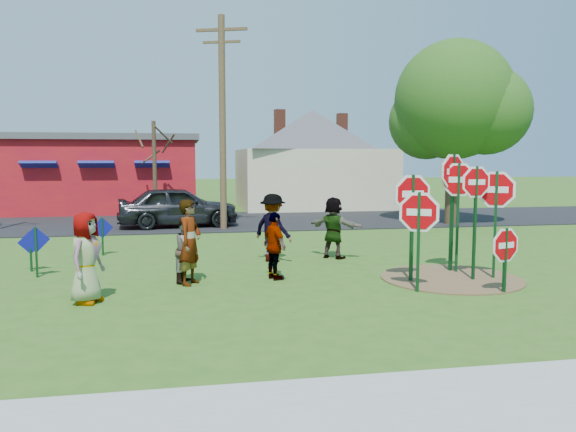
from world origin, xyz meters
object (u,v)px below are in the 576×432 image
Objects in this scene: person_a at (86,258)px; suv at (178,206)px; stop_sign_c at (476,196)px; leafy_tree at (457,106)px; stop_sign_d at (453,182)px; utility_pole at (222,119)px; stop_sign_a at (419,220)px; stop_sign_b at (458,189)px; person_b at (190,242)px.

person_a is 11.63m from suv.
stop_sign_c reaches higher than person_a.
leafy_tree is (12.77, 10.45, 3.95)m from person_a.
suv is at bearing 98.64° from stop_sign_d.
utility_pole is 1.07× the size of leafy_tree.
stop_sign_a is 0.74× the size of stop_sign_d.
stop_sign_d is 10.36m from leafy_tree.
leafy_tree reaches higher than stop_sign_b.
utility_pole reaches higher than suv.
suv is (-6.72, 10.15, -1.18)m from stop_sign_b.
stop_sign_a is 0.82× the size of stop_sign_c.
leafy_tree is at bearing 37.98° from stop_sign_d.
leafy_tree is (6.18, 10.72, 3.33)m from stop_sign_a.
person_b is (-6.25, -0.28, -1.25)m from stop_sign_d.
stop_sign_c is at bearing 53.80° from stop_sign_a.
stop_sign_b is 6.42m from person_b.
person_a is 0.37× the size of suv.
person_a is 16.97m from leafy_tree.
person_b is at bearing -159.47° from stop_sign_b.
stop_sign_b is at bearing -60.96° from person_b.
person_a is 0.94× the size of person_b.
person_a is at bearing 166.03° from suv.
person_a is 11.45m from utility_pole.
utility_pole is (-5.00, 9.07, 2.20)m from stop_sign_b.
stop_sign_a reaches higher than person_a.
stop_sign_b is 0.93× the size of stop_sign_d.
stop_sign_a is at bearing -119.97° from leafy_tree.
stop_sign_a reaches higher than person_b.
stop_sign_a is 0.28× the size of utility_pole.
person_b is (-4.63, 1.51, -0.56)m from stop_sign_a.
stop_sign_b is at bearing -152.72° from suv.
stop_sign_d is at bearing 136.91° from stop_sign_b.
stop_sign_c reaches higher than stop_sign_a.
utility_pole reaches higher than stop_sign_a.
stop_sign_d reaches higher than stop_sign_b.
person_b is 14.72m from leafy_tree.
stop_sign_d reaches higher than person_b.
stop_sign_d reaches higher than stop_sign_c.
stop_sign_c is at bearing -68.94° from person_b.
person_a is at bearing -140.71° from leafy_tree.
stop_sign_a reaches higher than suv.
stop_sign_b is 1.60× the size of person_a.
stop_sign_b is 8.48m from person_a.
utility_pole is (1.72, -1.08, 3.38)m from suv.
person_a is at bearing 177.20° from stop_sign_c.
suv is at bearing 30.01° from person_b.
person_b is at bearing -98.21° from utility_pole.
leafy_tree is at bearing 83.03° from stop_sign_b.
person_a is (-8.21, -1.52, -1.31)m from stop_sign_d.
suv is 3.94m from utility_pole.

